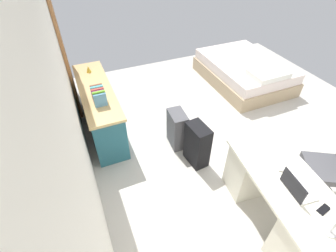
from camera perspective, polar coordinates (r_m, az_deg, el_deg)
The scene contains 14 objects.
ground_plane at distance 4.14m, azimuth 13.40°, elevation -2.76°, with size 5.92×5.92×0.00m, color beige.
wall_back at distance 2.67m, azimuth -23.02°, elevation 7.28°, with size 4.92×0.10×2.88m, color white.
door_wooden at distance 4.57m, azimuth -22.76°, elevation 15.11°, with size 0.88×0.05×2.04m, color #936038.
desk at distance 3.09m, azimuth 24.13°, elevation -15.34°, with size 1.51×0.83×0.73m.
office_chair at distance 3.59m, azimuth 33.16°, elevation -8.77°, with size 0.63×0.63×0.94m.
credenza at distance 4.14m, azimuth -15.42°, elevation 3.83°, with size 1.80×0.48×0.77m.
bed at distance 5.57m, azimuth 17.10°, elevation 11.90°, with size 1.90×1.40×0.58m.
suitcase_black at distance 3.48m, azimuth 6.73°, elevation -4.32°, with size 0.36×0.22×0.65m, color black.
suitcase_spare_grey at distance 3.75m, azimuth 2.13°, elevation -0.72°, with size 0.36×0.22×0.59m, color #4C4C51.
laptop at distance 2.74m, azimuth 27.51°, elevation -12.52°, with size 0.33×0.26×0.21m.
computer_mouse at distance 2.89m, azimuth 24.89°, elevation -8.94°, with size 0.06×0.10×0.03m, color white.
cell_phone_near_laptop at distance 2.77m, azimuth 32.23°, elevation -15.97°, with size 0.07×0.14×0.01m, color black.
book_row at distance 3.55m, azimuth -15.67°, elevation 6.78°, with size 0.27×0.17×0.22m.
figurine_small at distance 4.38m, azimuth -17.86°, elevation 12.36°, with size 0.08×0.08×0.11m, color gold.
Camera 1 is at (-2.31, 2.01, 2.78)m, focal length 26.46 mm.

